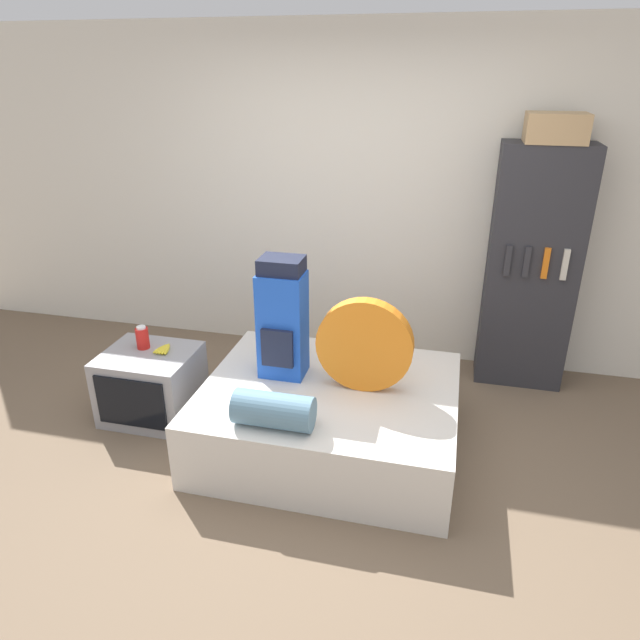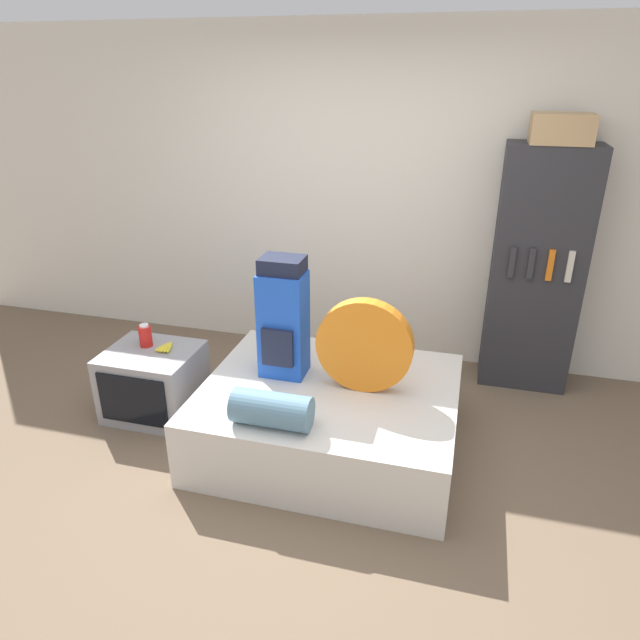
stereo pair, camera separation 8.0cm
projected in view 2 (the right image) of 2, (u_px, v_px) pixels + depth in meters
ground_plane at (301, 494)px, 3.30m from camera, size 16.00×16.00×0.00m
wall_back at (370, 200)px, 4.49m from camera, size 8.00×0.05×2.60m
bed at (329, 416)px, 3.65m from camera, size 1.57×1.31×0.43m
backpack at (283, 319)px, 3.57m from camera, size 0.29×0.25×0.78m
tent_bag at (365, 346)px, 3.43m from camera, size 0.59×0.10×0.59m
sleeping_roll at (272, 409)px, 3.14m from camera, size 0.45×0.20×0.20m
television at (154, 382)px, 3.99m from camera, size 0.61×0.55×0.49m
canister at (145, 336)px, 3.94m from camera, size 0.09×0.09×0.16m
banana_bunch at (167, 347)px, 3.92m from camera, size 0.12×0.16×0.03m
bookshelf at (536, 271)px, 4.15m from camera, size 0.63×0.37×1.80m
cardboard_box at (562, 128)px, 3.72m from camera, size 0.39×0.30×0.19m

